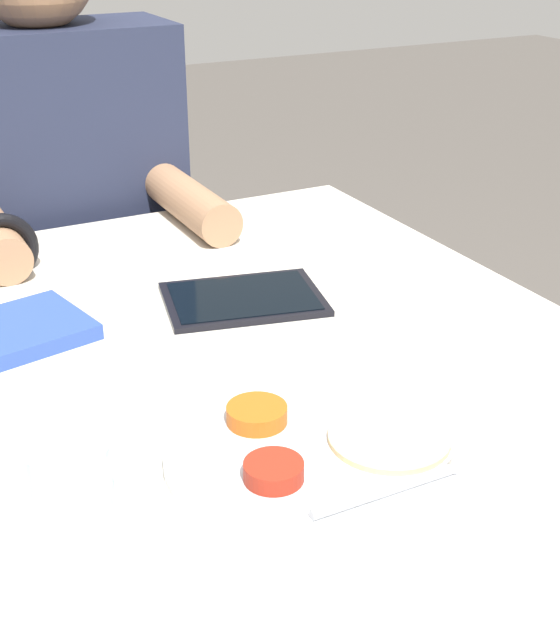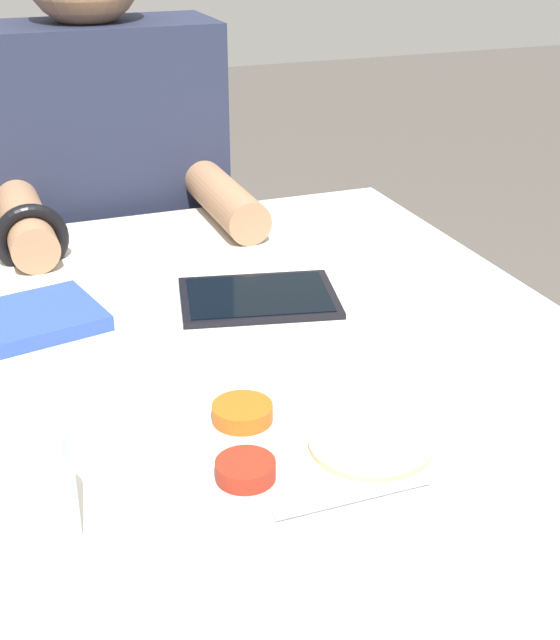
{
  "view_description": "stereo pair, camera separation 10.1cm",
  "coord_description": "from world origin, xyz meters",
  "px_view_note": "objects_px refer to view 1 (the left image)",
  "views": [
    {
      "loc": [
        -0.35,
        -0.86,
        1.25
      ],
      "look_at": [
        0.07,
        -0.06,
        0.81
      ],
      "focal_mm": 50.0,
      "sensor_mm": 36.0,
      "label": 1
    },
    {
      "loc": [
        -0.26,
        -0.91,
        1.25
      ],
      "look_at": [
        0.07,
        -0.06,
        0.81
      ],
      "focal_mm": 50.0,
      "sensor_mm": 36.0,
      "label": 2
    }
  ],
  "objects_px": {
    "thali_tray": "(330,449)",
    "tablet_device": "(243,299)",
    "red_notebook": "(13,334)",
    "person_diner": "(71,287)",
    "drinking_glass": "(74,506)"
  },
  "relations": [
    {
      "from": "thali_tray",
      "to": "tablet_device",
      "type": "distance_m",
      "value": 0.38
    },
    {
      "from": "thali_tray",
      "to": "red_notebook",
      "type": "bearing_deg",
      "value": 119.16
    },
    {
      "from": "tablet_device",
      "to": "person_diner",
      "type": "distance_m",
      "value": 0.58
    },
    {
      "from": "thali_tray",
      "to": "drinking_glass",
      "type": "relative_size",
      "value": 2.82
    },
    {
      "from": "red_notebook",
      "to": "person_diner",
      "type": "height_order",
      "value": "person_diner"
    },
    {
      "from": "red_notebook",
      "to": "drinking_glass",
      "type": "relative_size",
      "value": 1.72
    },
    {
      "from": "thali_tray",
      "to": "tablet_device",
      "type": "bearing_deg",
      "value": 77.83
    },
    {
      "from": "red_notebook",
      "to": "tablet_device",
      "type": "relative_size",
      "value": 0.84
    },
    {
      "from": "thali_tray",
      "to": "drinking_glass",
      "type": "bearing_deg",
      "value": -171.17
    },
    {
      "from": "person_diner",
      "to": "thali_tray",
      "type": "bearing_deg",
      "value": -88.44
    },
    {
      "from": "tablet_device",
      "to": "drinking_glass",
      "type": "distance_m",
      "value": 0.53
    },
    {
      "from": "person_diner",
      "to": "red_notebook",
      "type": "bearing_deg",
      "value": -110.66
    },
    {
      "from": "person_diner",
      "to": "drinking_glass",
      "type": "xyz_separation_m",
      "value": [
        -0.24,
        -0.95,
        0.23
      ]
    },
    {
      "from": "tablet_device",
      "to": "person_diner",
      "type": "xyz_separation_m",
      "value": [
        -0.1,
        0.55,
        -0.17
      ]
    },
    {
      "from": "red_notebook",
      "to": "drinking_glass",
      "type": "xyz_separation_m",
      "value": [
        -0.04,
        -0.44,
        0.05
      ]
    }
  ]
}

